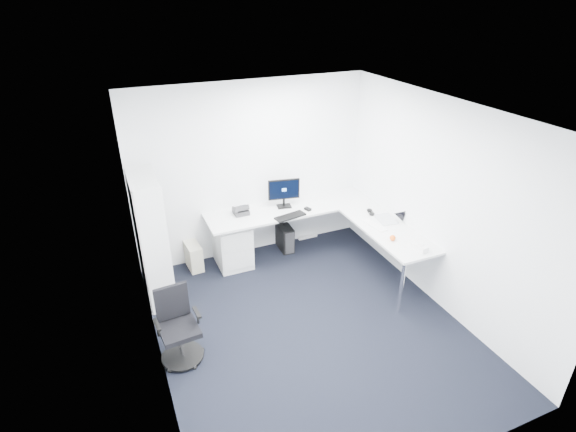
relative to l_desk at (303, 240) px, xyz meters
name	(u,v)px	position (x,y,z in m)	size (l,w,h in m)	color
ground	(310,327)	(-0.55, -1.40, -0.40)	(4.20, 4.20, 0.00)	black
ceiling	(316,114)	(-0.55, -1.40, 2.30)	(4.20, 4.20, 0.00)	white
wall_back	(251,171)	(-0.55, 0.70, 0.95)	(3.60, 0.02, 2.70)	white
wall_front	(437,361)	(-0.55, -3.50, 0.95)	(3.60, 0.02, 2.70)	white
wall_left	(148,269)	(-2.35, -1.40, 0.95)	(0.02, 4.20, 2.70)	white
wall_right	(440,206)	(1.25, -1.40, 0.95)	(0.02, 4.20, 2.70)	white
l_desk	(303,240)	(0.00, 0.00, 0.00)	(2.73, 1.53, 0.80)	silver
drawer_pedestal	(232,242)	(-1.00, 0.40, -0.02)	(0.49, 0.61, 0.75)	silver
bookshelf	(151,239)	(-2.17, 0.05, 0.48)	(0.34, 0.88, 1.76)	silver
task_chair	(179,328)	(-2.13, -1.31, 0.05)	(0.50, 0.50, 0.89)	black
black_pc_tower	(285,237)	(-0.10, 0.50, -0.19)	(0.19, 0.43, 0.42)	black
beige_pc_tower	(193,256)	(-1.58, 0.53, -0.20)	(0.19, 0.42, 0.40)	beige
power_strip	(308,237)	(0.40, 0.66, -0.38)	(0.34, 0.06, 0.04)	white
monitor	(284,193)	(-0.14, 0.42, 0.63)	(0.48, 0.16, 0.47)	black
black_keyboard	(290,216)	(-0.19, 0.06, 0.41)	(0.47, 0.17, 0.02)	black
mouse	(308,209)	(0.15, 0.17, 0.42)	(0.06, 0.11, 0.03)	black
desk_phone	(241,209)	(-0.82, 0.45, 0.47)	(0.22, 0.22, 0.15)	#2B2B2D
laptop	(387,212)	(1.06, -0.57, 0.53)	(0.36, 0.35, 0.25)	silver
white_keyboard	(374,225)	(0.81, -0.65, 0.41)	(0.12, 0.42, 0.01)	white
headphones	(371,212)	(0.98, -0.29, 0.42)	(0.12, 0.18, 0.05)	black
orange_fruit	(393,238)	(0.79, -1.11, 0.44)	(0.08, 0.08, 0.08)	orange
tissue_box	(420,247)	(0.97, -1.45, 0.44)	(0.11, 0.21, 0.07)	white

